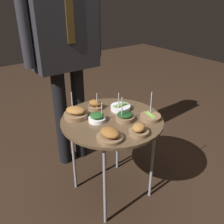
{
  "coord_description": "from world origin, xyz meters",
  "views": [
    {
      "loc": [
        -0.85,
        -1.18,
        1.42
      ],
      "look_at": [
        0.0,
        0.0,
        0.69
      ],
      "focal_mm": 40.0,
      "sensor_mm": 36.0,
      "label": 1
    }
  ],
  "objects_px": {
    "bowl_spinach_mid_right": "(97,118)",
    "bowl_roast_center": "(76,113)",
    "bowl_roast_front_left": "(139,130)",
    "bowl_asparagus_front_right": "(150,117)",
    "bowl_roast_near_rim": "(95,105)",
    "bowl_roast_back_right": "(110,135)",
    "bowl_spinach_far_rim": "(125,117)",
    "waiter_figure": "(64,36)",
    "bowl_asparagus_back_left": "(120,107)",
    "serving_cart": "(112,124)"
  },
  "relations": [
    {
      "from": "bowl_asparagus_back_left",
      "to": "bowl_roast_center",
      "type": "height_order",
      "value": "bowl_roast_center"
    },
    {
      "from": "bowl_asparagus_back_left",
      "to": "bowl_spinach_mid_right",
      "type": "height_order",
      "value": "bowl_asparagus_back_left"
    },
    {
      "from": "bowl_spinach_mid_right",
      "to": "bowl_roast_center",
      "type": "height_order",
      "value": "bowl_roast_center"
    },
    {
      "from": "bowl_spinach_mid_right",
      "to": "bowl_asparagus_front_right",
      "type": "bearing_deg",
      "value": -30.66
    },
    {
      "from": "bowl_asparagus_front_right",
      "to": "bowl_spinach_mid_right",
      "type": "distance_m",
      "value": 0.35
    },
    {
      "from": "bowl_spinach_far_rim",
      "to": "bowl_asparagus_front_right",
      "type": "distance_m",
      "value": 0.17
    },
    {
      "from": "bowl_spinach_far_rim",
      "to": "serving_cart",
      "type": "bearing_deg",
      "value": 131.26
    },
    {
      "from": "bowl_roast_near_rim",
      "to": "bowl_spinach_mid_right",
      "type": "xyz_separation_m",
      "value": [
        -0.09,
        -0.16,
        -0.0
      ]
    },
    {
      "from": "bowl_asparagus_front_right",
      "to": "bowl_roast_front_left",
      "type": "relative_size",
      "value": 1.43
    },
    {
      "from": "serving_cart",
      "to": "bowl_roast_center",
      "type": "bearing_deg",
      "value": 138.91
    },
    {
      "from": "bowl_roast_center",
      "to": "bowl_roast_front_left",
      "type": "bearing_deg",
      "value": -64.19
    },
    {
      "from": "bowl_roast_front_left",
      "to": "bowl_roast_back_right",
      "type": "bearing_deg",
      "value": 161.54
    },
    {
      "from": "bowl_roast_near_rim",
      "to": "bowl_spinach_mid_right",
      "type": "relative_size",
      "value": 0.98
    },
    {
      "from": "bowl_spinach_mid_right",
      "to": "bowl_roast_center",
      "type": "xyz_separation_m",
      "value": [
        -0.09,
        0.13,
        0.01
      ]
    },
    {
      "from": "bowl_roast_near_rim",
      "to": "bowl_spinach_mid_right",
      "type": "height_order",
      "value": "bowl_spinach_mid_right"
    },
    {
      "from": "bowl_roast_front_left",
      "to": "bowl_roast_near_rim",
      "type": "bearing_deg",
      "value": 92.85
    },
    {
      "from": "bowl_roast_front_left",
      "to": "waiter_figure",
      "type": "relative_size",
      "value": 0.07
    },
    {
      "from": "bowl_roast_near_rim",
      "to": "bowl_spinach_mid_right",
      "type": "distance_m",
      "value": 0.19
    },
    {
      "from": "bowl_roast_near_rim",
      "to": "waiter_figure",
      "type": "xyz_separation_m",
      "value": [
        -0.02,
        0.36,
        0.43
      ]
    },
    {
      "from": "bowl_asparagus_front_right",
      "to": "bowl_roast_back_right",
      "type": "distance_m",
      "value": 0.36
    },
    {
      "from": "bowl_roast_back_right",
      "to": "bowl_roast_front_left",
      "type": "distance_m",
      "value": 0.18
    },
    {
      "from": "serving_cart",
      "to": "bowl_roast_center",
      "type": "xyz_separation_m",
      "value": [
        -0.18,
        0.16,
        0.07
      ]
    },
    {
      "from": "bowl_spinach_far_rim",
      "to": "bowl_asparagus_back_left",
      "type": "xyz_separation_m",
      "value": [
        0.07,
        0.14,
        -0.01
      ]
    },
    {
      "from": "bowl_asparagus_front_right",
      "to": "bowl_roast_center",
      "type": "distance_m",
      "value": 0.49
    },
    {
      "from": "bowl_roast_front_left",
      "to": "bowl_asparagus_front_right",
      "type": "bearing_deg",
      "value": 27.94
    },
    {
      "from": "bowl_asparagus_back_left",
      "to": "serving_cart",
      "type": "bearing_deg",
      "value": -149.9
    },
    {
      "from": "waiter_figure",
      "to": "bowl_spinach_mid_right",
      "type": "bearing_deg",
      "value": -97.04
    },
    {
      "from": "bowl_roast_front_left",
      "to": "waiter_figure",
      "type": "height_order",
      "value": "waiter_figure"
    },
    {
      "from": "bowl_spinach_far_rim",
      "to": "waiter_figure",
      "type": "height_order",
      "value": "waiter_figure"
    },
    {
      "from": "bowl_roast_back_right",
      "to": "waiter_figure",
      "type": "distance_m",
      "value": 0.87
    },
    {
      "from": "bowl_asparagus_back_left",
      "to": "bowl_roast_front_left",
      "type": "distance_m",
      "value": 0.34
    },
    {
      "from": "serving_cart",
      "to": "bowl_roast_front_left",
      "type": "distance_m",
      "value": 0.26
    },
    {
      "from": "bowl_roast_front_left",
      "to": "waiter_figure",
      "type": "bearing_deg",
      "value": 93.31
    },
    {
      "from": "bowl_asparagus_front_right",
      "to": "bowl_roast_back_right",
      "type": "xyz_separation_m",
      "value": [
        -0.36,
        -0.04,
        0.01
      ]
    },
    {
      "from": "bowl_spinach_far_rim",
      "to": "bowl_roast_center",
      "type": "bearing_deg",
      "value": 136.9
    },
    {
      "from": "serving_cart",
      "to": "waiter_figure",
      "type": "relative_size",
      "value": 0.39
    },
    {
      "from": "bowl_asparagus_back_left",
      "to": "waiter_figure",
      "type": "relative_size",
      "value": 0.08
    },
    {
      "from": "bowl_spinach_far_rim",
      "to": "bowl_asparagus_front_right",
      "type": "height_order",
      "value": "bowl_asparagus_front_right"
    },
    {
      "from": "bowl_roast_back_right",
      "to": "bowl_roast_front_left",
      "type": "xyz_separation_m",
      "value": [
        0.17,
        -0.06,
        0.0
      ]
    },
    {
      "from": "bowl_roast_back_right",
      "to": "bowl_asparagus_back_left",
      "type": "bearing_deg",
      "value": 43.24
    },
    {
      "from": "bowl_roast_front_left",
      "to": "bowl_spinach_far_rim",
      "type": "bearing_deg",
      "value": 77.12
    },
    {
      "from": "bowl_asparagus_back_left",
      "to": "bowl_spinach_mid_right",
      "type": "relative_size",
      "value": 1.08
    },
    {
      "from": "bowl_roast_back_right",
      "to": "bowl_asparagus_front_right",
      "type": "bearing_deg",
      "value": 6.93
    },
    {
      "from": "serving_cart",
      "to": "bowl_asparagus_back_left",
      "type": "relative_size",
      "value": 4.78
    },
    {
      "from": "bowl_spinach_far_rim",
      "to": "bowl_roast_front_left",
      "type": "distance_m",
      "value": 0.19
    },
    {
      "from": "serving_cart",
      "to": "bowl_spinach_far_rim",
      "type": "xyz_separation_m",
      "value": [
        0.06,
        -0.06,
        0.07
      ]
    },
    {
      "from": "bowl_roast_near_rim",
      "to": "bowl_roast_front_left",
      "type": "xyz_separation_m",
      "value": [
        0.02,
        -0.44,
        -0.0
      ]
    },
    {
      "from": "serving_cart",
      "to": "bowl_asparagus_front_right",
      "type": "xyz_separation_m",
      "value": [
        0.2,
        -0.15,
        0.06
      ]
    },
    {
      "from": "bowl_asparagus_front_right",
      "to": "bowl_asparagus_back_left",
      "type": "height_order",
      "value": "bowl_asparagus_front_right"
    },
    {
      "from": "bowl_spinach_mid_right",
      "to": "bowl_asparagus_back_left",
      "type": "bearing_deg",
      "value": 11.07
    }
  ]
}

